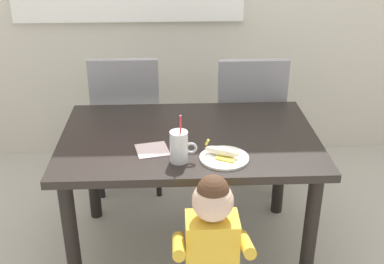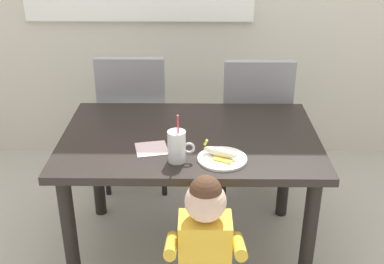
{
  "view_description": "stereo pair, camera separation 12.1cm",
  "coord_description": "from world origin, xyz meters",
  "px_view_note": "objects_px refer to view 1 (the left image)",
  "views": [
    {
      "loc": [
        -0.09,
        -2.24,
        1.82
      ],
      "look_at": [
        0.01,
        -0.09,
        0.78
      ],
      "focal_mm": 45.76,
      "sensor_mm": 36.0,
      "label": 1
    },
    {
      "loc": [
        0.04,
        -2.24,
        1.82
      ],
      "look_at": [
        0.01,
        -0.09,
        0.78
      ],
      "focal_mm": 45.76,
      "sensor_mm": 36.0,
      "label": 2
    }
  ],
  "objects_px": {
    "dining_chair_right": "(248,117)",
    "milk_cup": "(179,148)",
    "paper_napkin": "(152,150)",
    "dining_chair_left": "(128,116)",
    "snack_plate": "(224,158)",
    "dining_table": "(189,153)",
    "peeled_banana": "(222,152)",
    "toddler_standing": "(212,241)"
  },
  "relations": [
    {
      "from": "dining_chair_right",
      "to": "milk_cup",
      "type": "bearing_deg",
      "value": 62.59
    },
    {
      "from": "paper_napkin",
      "to": "dining_chair_left",
      "type": "bearing_deg",
      "value": 102.87
    },
    {
      "from": "dining_chair_left",
      "to": "snack_plate",
      "type": "height_order",
      "value": "dining_chair_left"
    },
    {
      "from": "snack_plate",
      "to": "dining_table",
      "type": "bearing_deg",
      "value": 120.83
    },
    {
      "from": "dining_chair_right",
      "to": "dining_chair_left",
      "type": "bearing_deg",
      "value": -3.64
    },
    {
      "from": "dining_table",
      "to": "dining_chair_left",
      "type": "height_order",
      "value": "dining_chair_left"
    },
    {
      "from": "snack_plate",
      "to": "peeled_banana",
      "type": "relative_size",
      "value": 1.34
    },
    {
      "from": "dining_chair_left",
      "to": "dining_table",
      "type": "bearing_deg",
      "value": 119.06
    },
    {
      "from": "milk_cup",
      "to": "snack_plate",
      "type": "distance_m",
      "value": 0.22
    },
    {
      "from": "dining_chair_left",
      "to": "dining_chair_right",
      "type": "bearing_deg",
      "value": 176.36
    },
    {
      "from": "dining_chair_right",
      "to": "paper_napkin",
      "type": "distance_m",
      "value": 0.99
    },
    {
      "from": "snack_plate",
      "to": "toddler_standing",
      "type": "bearing_deg",
      "value": -103.31
    },
    {
      "from": "dining_chair_left",
      "to": "snack_plate",
      "type": "relative_size",
      "value": 4.17
    },
    {
      "from": "dining_chair_right",
      "to": "toddler_standing",
      "type": "distance_m",
      "value": 1.27
    },
    {
      "from": "dining_table",
      "to": "paper_napkin",
      "type": "relative_size",
      "value": 8.72
    },
    {
      "from": "toddler_standing",
      "to": "milk_cup",
      "type": "xyz_separation_m",
      "value": [
        -0.13,
        0.34,
        0.26
      ]
    },
    {
      "from": "dining_chair_right",
      "to": "peeled_banana",
      "type": "distance_m",
      "value": 0.92
    },
    {
      "from": "milk_cup",
      "to": "peeled_banana",
      "type": "xyz_separation_m",
      "value": [
        0.2,
        0.02,
        -0.04
      ]
    },
    {
      "from": "peeled_banana",
      "to": "paper_napkin",
      "type": "relative_size",
      "value": 1.14
    },
    {
      "from": "dining_chair_left",
      "to": "toddler_standing",
      "type": "height_order",
      "value": "dining_chair_left"
    },
    {
      "from": "dining_table",
      "to": "paper_napkin",
      "type": "height_order",
      "value": "paper_napkin"
    },
    {
      "from": "toddler_standing",
      "to": "dining_chair_left",
      "type": "bearing_deg",
      "value": 109.16
    },
    {
      "from": "dining_chair_left",
      "to": "paper_napkin",
      "type": "bearing_deg",
      "value": 102.87
    },
    {
      "from": "dining_chair_left",
      "to": "toddler_standing",
      "type": "xyz_separation_m",
      "value": [
        0.44,
        -1.27,
        -0.02
      ]
    },
    {
      "from": "paper_napkin",
      "to": "peeled_banana",
      "type": "bearing_deg",
      "value": -15.35
    },
    {
      "from": "dining_table",
      "to": "dining_chair_right",
      "type": "bearing_deg",
      "value": 56.75
    },
    {
      "from": "toddler_standing",
      "to": "peeled_banana",
      "type": "xyz_separation_m",
      "value": [
        0.07,
        0.36,
        0.23
      ]
    },
    {
      "from": "dining_chair_right",
      "to": "snack_plate",
      "type": "relative_size",
      "value": 4.17
    },
    {
      "from": "dining_table",
      "to": "peeled_banana",
      "type": "xyz_separation_m",
      "value": [
        0.15,
        -0.24,
        0.13
      ]
    },
    {
      "from": "snack_plate",
      "to": "paper_napkin",
      "type": "distance_m",
      "value": 0.35
    },
    {
      "from": "toddler_standing",
      "to": "milk_cup",
      "type": "height_order",
      "value": "milk_cup"
    },
    {
      "from": "dining_table",
      "to": "toddler_standing",
      "type": "relative_size",
      "value": 1.56
    },
    {
      "from": "dining_chair_right",
      "to": "paper_napkin",
      "type": "bearing_deg",
      "value": 52.71
    },
    {
      "from": "dining_chair_right",
      "to": "snack_plate",
      "type": "xyz_separation_m",
      "value": [
        -0.25,
        -0.88,
        0.19
      ]
    },
    {
      "from": "snack_plate",
      "to": "peeled_banana",
      "type": "distance_m",
      "value": 0.03
    },
    {
      "from": "dining_chair_left",
      "to": "peeled_banana",
      "type": "distance_m",
      "value": 1.07
    },
    {
      "from": "dining_table",
      "to": "dining_chair_right",
      "type": "distance_m",
      "value": 0.74
    },
    {
      "from": "milk_cup",
      "to": "dining_chair_right",
      "type": "bearing_deg",
      "value": 62.59
    },
    {
      "from": "toddler_standing",
      "to": "peeled_banana",
      "type": "relative_size",
      "value": 4.9
    },
    {
      "from": "dining_chair_left",
      "to": "dining_chair_right",
      "type": "xyz_separation_m",
      "value": [
        0.78,
        -0.05,
        0.0
      ]
    },
    {
      "from": "dining_chair_left",
      "to": "dining_chair_right",
      "type": "height_order",
      "value": "same"
    },
    {
      "from": "dining_table",
      "to": "peeled_banana",
      "type": "bearing_deg",
      "value": -59.18
    }
  ]
}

